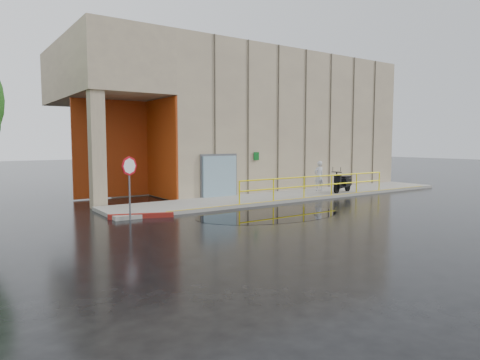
% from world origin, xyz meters
% --- Properties ---
extents(ground, '(120.00, 120.00, 0.00)m').
position_xyz_m(ground, '(0.00, 0.00, 0.00)').
color(ground, black).
rests_on(ground, ground).
extents(sidewalk, '(20.00, 3.00, 0.15)m').
position_xyz_m(sidewalk, '(4.00, 4.50, 0.07)').
color(sidewalk, gray).
rests_on(sidewalk, ground).
extents(building, '(20.00, 10.17, 8.00)m').
position_xyz_m(building, '(5.10, 10.98, 4.21)').
color(building, tan).
rests_on(building, ground).
extents(guardrail, '(9.56, 0.06, 1.03)m').
position_xyz_m(guardrail, '(4.25, 3.15, 0.68)').
color(guardrail, '#FFEA0D').
rests_on(guardrail, sidewalk).
extents(person, '(0.63, 0.45, 1.65)m').
position_xyz_m(person, '(5.99, 4.84, 0.97)').
color(person, silver).
rests_on(person, sidewalk).
extents(scooter, '(1.83, 1.01, 1.38)m').
position_xyz_m(scooter, '(6.51, 3.60, 0.94)').
color(scooter, black).
rests_on(scooter, sidewalk).
extents(stop_sign, '(0.66, 0.30, 2.33)m').
position_xyz_m(stop_sign, '(-5.50, 2.87, 1.72)').
color(stop_sign, '#5D5E62').
rests_on(stop_sign, ground).
extents(red_curb, '(2.30, 1.06, 0.18)m').
position_xyz_m(red_curb, '(-5.00, 3.10, 0.09)').
color(red_curb, maroon).
rests_on(red_curb, ground).
extents(puddle, '(6.44, 4.47, 0.01)m').
position_xyz_m(puddle, '(-0.59, 0.98, 0.00)').
color(puddle, black).
rests_on(puddle, ground).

